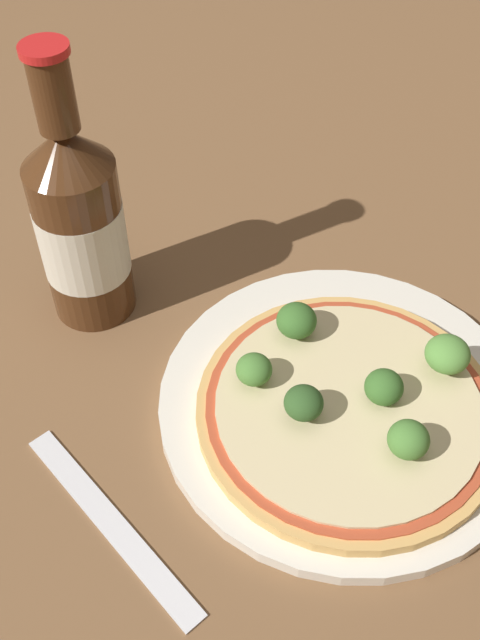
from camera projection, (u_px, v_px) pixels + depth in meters
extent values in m
plane|color=brown|center=(336.00, 410.00, 0.59)|extent=(3.00, 3.00, 0.00)
cylinder|color=silver|center=(342.00, 401.00, 0.59)|extent=(0.29, 0.29, 0.01)
cylinder|color=tan|center=(352.00, 408.00, 0.57)|extent=(0.23, 0.23, 0.01)
cylinder|color=#B74728|center=(353.00, 404.00, 0.57)|extent=(0.22, 0.22, 0.00)
cylinder|color=beige|center=(353.00, 403.00, 0.56)|extent=(0.20, 0.20, 0.00)
cylinder|color=#6B8E51|center=(303.00, 412.00, 0.55)|extent=(0.01, 0.01, 0.01)
ellipsoid|color=#2D5123|center=(304.00, 403.00, 0.54)|extent=(0.03, 0.03, 0.02)
cylinder|color=#6B8E51|center=(382.00, 395.00, 0.56)|extent=(0.01, 0.01, 0.01)
ellipsoid|color=#386628|center=(384.00, 387.00, 0.55)|extent=(0.03, 0.03, 0.03)
cylinder|color=#6B8E51|center=(444.00, 365.00, 0.58)|extent=(0.01, 0.01, 0.01)
ellipsoid|color=#568E3D|center=(448.00, 354.00, 0.57)|extent=(0.03, 0.03, 0.03)
cylinder|color=#6B8E51|center=(295.00, 331.00, 0.60)|extent=(0.01, 0.01, 0.01)
ellipsoid|color=#386628|center=(295.00, 321.00, 0.60)|extent=(0.03, 0.03, 0.03)
cylinder|color=#6B8E51|center=(254.00, 378.00, 0.57)|extent=(0.01, 0.01, 0.01)
ellipsoid|color=#477A33|center=(254.00, 369.00, 0.57)|extent=(0.03, 0.03, 0.02)
cylinder|color=#6B8E51|center=(406.00, 449.00, 0.53)|extent=(0.01, 0.01, 0.01)
ellipsoid|color=#477A33|center=(408.00, 440.00, 0.52)|extent=(0.03, 0.03, 0.03)
cylinder|color=#472814|center=(84.00, 240.00, 0.61)|extent=(0.07, 0.07, 0.15)
cylinder|color=beige|center=(83.00, 238.00, 0.61)|extent=(0.07, 0.07, 0.07)
cone|color=#472814|center=(64.00, 148.00, 0.55)|extent=(0.07, 0.07, 0.03)
cylinder|color=#472814|center=(53.00, 92.00, 0.51)|extent=(0.03, 0.03, 0.06)
cylinder|color=red|center=(44.00, 49.00, 0.49)|extent=(0.03, 0.03, 0.01)
cube|color=silver|center=(111.00, 522.00, 0.52)|extent=(0.06, 0.19, 0.00)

